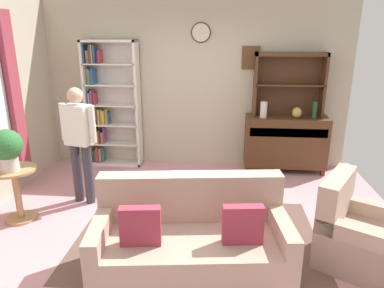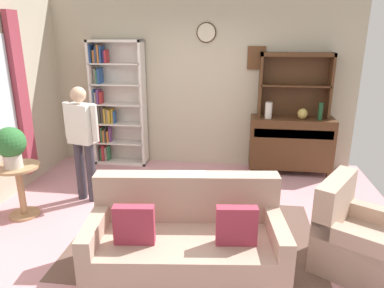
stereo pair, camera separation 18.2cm
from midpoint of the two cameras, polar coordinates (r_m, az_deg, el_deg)
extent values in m
cube|color=#C68C93|center=(4.41, -2.77, -12.74)|extent=(5.40, 4.60, 0.02)
cube|color=#BCB299|center=(5.98, -0.21, 9.77)|extent=(5.00, 0.06, 2.80)
cylinder|color=beige|center=(5.87, 0.52, 17.51)|extent=(0.28, 0.03, 0.28)
torus|color=#382314|center=(5.87, 0.52, 17.51)|extent=(0.31, 0.02, 0.31)
cube|color=brown|center=(5.87, 8.54, 13.59)|extent=(0.28, 0.03, 0.36)
cube|color=#9E3847|center=(5.58, -27.52, 6.70)|extent=(0.08, 0.24, 2.30)
cube|color=brown|center=(4.13, -0.51, -14.81)|extent=(2.68, 1.86, 0.01)
cube|color=silver|center=(6.27, -17.20, 6.11)|extent=(0.04, 0.30, 2.10)
cube|color=silver|center=(6.01, -9.53, 6.17)|extent=(0.04, 0.30, 2.10)
cube|color=silver|center=(6.02, -14.17, 15.81)|extent=(0.90, 0.30, 0.04)
cube|color=silver|center=(6.40, -12.80, -2.90)|extent=(0.90, 0.30, 0.04)
cube|color=silver|center=(6.26, -13.04, 6.42)|extent=(0.90, 0.01, 2.10)
cube|color=silver|center=(6.29, -13.02, 0.14)|extent=(0.86, 0.30, 0.02)
cube|color=#3F3833|center=(6.47, -16.27, -1.76)|extent=(0.03, 0.16, 0.19)
cube|color=#337247|center=(6.46, -15.98, -1.70)|extent=(0.03, 0.13, 0.21)
cube|color=#B22D33|center=(6.43, -15.63, -1.47)|extent=(0.04, 0.18, 0.27)
cube|color=gray|center=(6.42, -15.26, -1.63)|extent=(0.04, 0.13, 0.24)
cube|color=#337247|center=(6.41, -14.91, -1.56)|extent=(0.03, 0.13, 0.26)
cube|color=silver|center=(6.20, -13.23, 3.11)|extent=(0.86, 0.30, 0.02)
cube|color=#B22D33|center=(6.37, -16.51, 1.23)|extent=(0.03, 0.15, 0.23)
cube|color=#B22D33|center=(6.35, -16.23, 1.50)|extent=(0.03, 0.20, 0.29)
cube|color=#337247|center=(6.34, -15.90, 1.34)|extent=(0.03, 0.16, 0.25)
cube|color=#CC7233|center=(6.33, -15.56, 1.14)|extent=(0.03, 0.15, 0.21)
cube|color=#3F3833|center=(6.31, -15.29, 1.29)|extent=(0.02, 0.19, 0.25)
cube|color=#CC7233|center=(6.31, -14.95, 1.07)|extent=(0.03, 0.16, 0.20)
cube|color=#723F7F|center=(6.29, -14.71, 1.41)|extent=(0.02, 0.12, 0.28)
cube|color=silver|center=(6.13, -13.45, 6.16)|extent=(0.86, 0.30, 0.02)
cube|color=#337247|center=(6.29, -16.83, 4.14)|extent=(0.02, 0.12, 0.22)
cube|color=#337247|center=(6.28, -16.53, 4.04)|extent=(0.04, 0.15, 0.20)
cube|color=#3F3833|center=(6.25, -16.21, 4.48)|extent=(0.03, 0.17, 0.29)
cube|color=#3F3833|center=(6.24, -15.83, 4.45)|extent=(0.04, 0.14, 0.29)
cube|color=gold|center=(6.23, -15.41, 4.32)|extent=(0.03, 0.19, 0.26)
cube|color=gray|center=(6.22, -15.12, 4.26)|extent=(0.02, 0.14, 0.24)
cube|color=gold|center=(6.20, -14.78, 4.22)|extent=(0.04, 0.16, 0.24)
cube|color=gold|center=(6.19, -14.38, 4.28)|extent=(0.03, 0.10, 0.25)
cube|color=#284C8C|center=(6.18, -14.07, 4.09)|extent=(0.02, 0.12, 0.21)
cube|color=silver|center=(6.07, -13.68, 9.27)|extent=(0.86, 0.30, 0.02)
cube|color=#284C8C|center=(6.22, -17.09, 7.24)|extent=(0.03, 0.16, 0.24)
cube|color=gray|center=(6.21, -16.78, 7.06)|extent=(0.02, 0.23, 0.20)
cube|color=#723F7F|center=(6.20, -16.50, 7.25)|extent=(0.03, 0.19, 0.24)
cube|color=#B22D33|center=(6.19, -16.16, 7.07)|extent=(0.03, 0.15, 0.20)
cube|color=silver|center=(6.03, -13.91, 12.43)|extent=(0.86, 0.30, 0.02)
cube|color=gray|center=(6.17, -17.42, 10.58)|extent=(0.02, 0.20, 0.30)
cube|color=gray|center=(6.16, -17.10, 10.34)|extent=(0.04, 0.11, 0.24)
cube|color=#337247|center=(6.15, -16.71, 10.27)|extent=(0.03, 0.17, 0.22)
cube|color=#284C8C|center=(6.13, -16.38, 10.42)|extent=(0.03, 0.21, 0.25)
cube|color=#284C8C|center=(6.14, -17.70, 13.65)|extent=(0.02, 0.20, 0.29)
cube|color=#CC7233|center=(6.13, -17.26, 13.27)|extent=(0.04, 0.12, 0.20)
cube|color=#284C8C|center=(6.11, -16.91, 13.52)|extent=(0.03, 0.15, 0.25)
cube|color=#3F3833|center=(6.10, -16.65, 13.74)|extent=(0.02, 0.22, 0.29)
cube|color=#CC7233|center=(6.09, -16.41, 13.73)|extent=(0.02, 0.23, 0.29)
cube|color=#284C8C|center=(6.08, -16.11, 13.68)|extent=(0.02, 0.22, 0.27)
cube|color=#723F7F|center=(6.07, -15.74, 13.31)|extent=(0.03, 0.10, 0.19)
cube|color=#B22D33|center=(6.06, -15.41, 13.42)|extent=(0.02, 0.18, 0.21)
cube|color=#4C2D19|center=(5.96, 13.94, 0.43)|extent=(1.30, 0.45, 0.82)
cube|color=#4C2D19|center=(5.88, 8.06, -4.20)|extent=(0.06, 0.06, 0.10)
cube|color=#4C2D19|center=(6.07, 19.48, -4.37)|extent=(0.06, 0.06, 0.10)
cube|color=#4C2D19|center=(6.20, 7.91, -3.00)|extent=(0.06, 0.06, 0.10)
cube|color=#4C2D19|center=(6.38, 18.74, -3.20)|extent=(0.06, 0.06, 0.10)
cube|color=#3D2414|center=(5.69, 14.41, 1.75)|extent=(1.20, 0.01, 0.14)
cube|color=#4C2D19|center=(5.78, 9.23, 9.47)|extent=(0.04, 0.26, 1.00)
cube|color=#4C2D19|center=(5.95, 19.59, 8.92)|extent=(0.04, 0.26, 1.00)
cube|color=#4C2D19|center=(5.79, 14.85, 13.82)|extent=(1.10, 0.26, 0.06)
cube|color=#4C2D19|center=(5.84, 14.49, 9.22)|extent=(1.06, 0.26, 0.02)
cube|color=#4C2D19|center=(5.96, 14.30, 9.40)|extent=(1.10, 0.01, 1.00)
cylinder|color=beige|center=(5.70, 10.56, 5.47)|extent=(0.11, 0.11, 0.26)
ellipsoid|color=tan|center=(5.79, 15.67, 4.88)|extent=(0.15, 0.15, 0.17)
cylinder|color=#194223|center=(5.81, 18.28, 5.20)|extent=(0.07, 0.07, 0.27)
cube|color=tan|center=(3.50, -1.67, -17.48)|extent=(1.89, 1.05, 0.42)
cube|color=tan|center=(3.55, -1.74, -8.47)|extent=(1.81, 0.41, 0.48)
cube|color=tan|center=(3.55, -15.77, -15.90)|extent=(0.24, 0.86, 0.60)
cube|color=tan|center=(3.54, 12.42, -15.68)|extent=(0.24, 0.86, 0.60)
cube|color=#A33347|center=(3.22, -9.98, -12.91)|extent=(0.37, 0.14, 0.36)
cube|color=#A33347|center=(3.21, 6.53, -12.78)|extent=(0.37, 0.14, 0.36)
cube|color=white|center=(3.45, -1.78, -4.86)|extent=(0.38, 0.22, 0.00)
cube|color=tan|center=(3.97, 24.53, -14.74)|extent=(1.05, 1.04, 0.40)
cube|color=tan|center=(3.81, 20.95, -8.10)|extent=(0.54, 0.74, 0.48)
cube|color=tan|center=(3.67, 23.63, -16.02)|extent=(0.74, 0.52, 0.55)
cube|color=tan|center=(4.20, 25.56, -11.87)|extent=(0.74, 0.52, 0.55)
cylinder|color=#A87F56|center=(4.75, -27.79, -3.73)|extent=(0.52, 0.52, 0.03)
cylinder|color=#A87F56|center=(4.87, -27.23, -7.41)|extent=(0.08, 0.08, 0.64)
cylinder|color=#A87F56|center=(5.00, -26.74, -10.59)|extent=(0.36, 0.36, 0.03)
cylinder|color=beige|center=(4.67, -28.35, -2.84)|extent=(0.21, 0.21, 0.17)
sphere|color=#2D6B33|center=(4.61, -28.77, -0.12)|extent=(0.36, 0.36, 0.36)
cylinder|color=#38333D|center=(5.05, -18.99, -4.37)|extent=(0.15, 0.15, 0.82)
cylinder|color=#38333D|center=(4.94, -17.35, -4.68)|extent=(0.15, 0.15, 0.82)
cube|color=silver|center=(4.79, -18.94, 2.92)|extent=(0.38, 0.28, 0.52)
sphere|color=tan|center=(4.72, -19.40, 7.38)|extent=(0.24, 0.24, 0.20)
cylinder|color=silver|center=(4.93, -20.98, 3.39)|extent=(0.10, 0.10, 0.48)
cylinder|color=silver|center=(4.66, -16.85, 3.03)|extent=(0.10, 0.10, 0.48)
cube|color=#4C2D19|center=(4.10, 0.17, -8.60)|extent=(0.80, 0.50, 0.03)
cube|color=#4C2D19|center=(4.06, -5.45, -12.39)|extent=(0.05, 0.05, 0.39)
cube|color=#4C2D19|center=(4.00, 5.31, -12.86)|extent=(0.05, 0.05, 0.39)
cube|color=#4C2D19|center=(4.44, -4.42, -9.57)|extent=(0.05, 0.05, 0.39)
cube|color=#4C2D19|center=(4.38, 5.31, -9.95)|extent=(0.05, 0.05, 0.39)
cube|color=#284C8C|center=(4.01, -0.29, -8.79)|extent=(0.16, 0.13, 0.03)
cube|color=#CC7233|center=(4.00, -0.10, -8.47)|extent=(0.14, 0.15, 0.02)
cube|color=gray|center=(3.99, -0.26, -8.18)|extent=(0.20, 0.12, 0.02)
cube|color=#284C8C|center=(3.99, -0.26, -7.75)|extent=(0.14, 0.15, 0.03)
camera|label=1|loc=(0.09, -91.25, -0.40)|focal=33.12mm
camera|label=2|loc=(0.09, 88.75, 0.40)|focal=33.12mm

